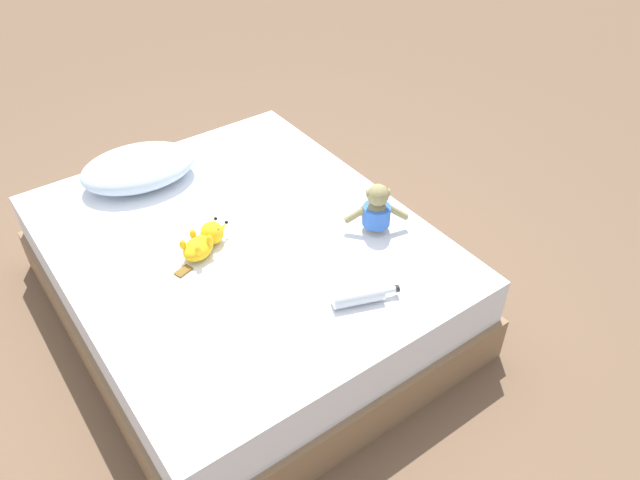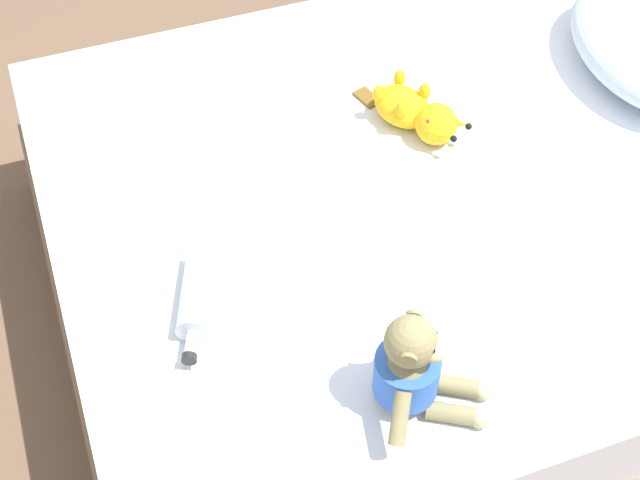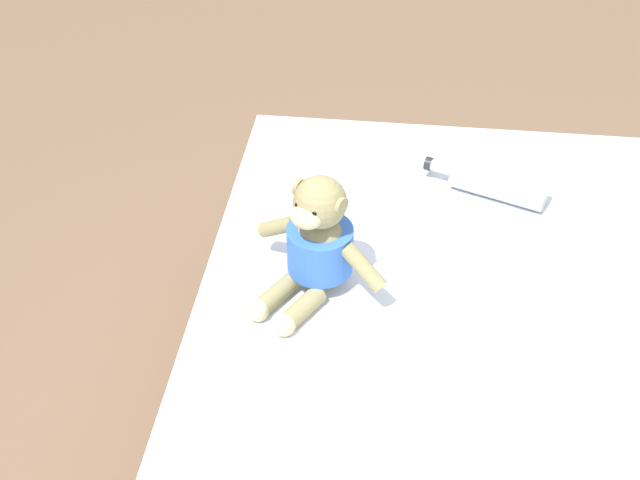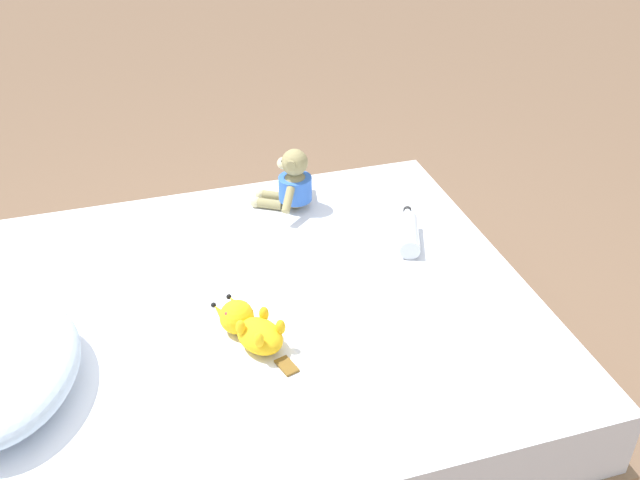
% 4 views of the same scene
% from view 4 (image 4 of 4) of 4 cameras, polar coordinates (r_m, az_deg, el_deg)
% --- Properties ---
extents(ground_plane, '(16.00, 16.00, 0.00)m').
position_cam_4_polar(ground_plane, '(2.49, -5.66, -13.16)').
color(ground_plane, brown).
extents(bed, '(1.51, 1.83, 0.44)m').
position_cam_4_polar(bed, '(2.34, -5.96, -9.49)').
color(bed, '#846647').
rests_on(bed, ground_plane).
extents(pillow, '(0.60, 0.46, 0.16)m').
position_cam_4_polar(pillow, '(2.03, -23.95, -9.38)').
color(pillow, silver).
rests_on(pillow, bed).
extents(plush_monkey, '(0.26, 0.25, 0.24)m').
position_cam_4_polar(plush_monkey, '(2.61, -2.23, 4.50)').
color(plush_monkey, '#8E8456').
rests_on(plush_monkey, bed).
extents(plush_yellow_creature, '(0.31, 0.20, 0.10)m').
position_cam_4_polar(plush_yellow_creature, '(2.03, -5.61, -6.94)').
color(plush_yellow_creature, yellow).
rests_on(plush_yellow_creature, bed).
extents(glass_bottle, '(0.27, 0.14, 0.07)m').
position_cam_4_polar(glass_bottle, '(2.45, 7.11, 0.49)').
color(glass_bottle, silver).
rests_on(glass_bottle, bed).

